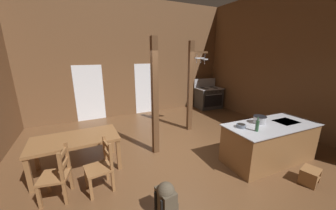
% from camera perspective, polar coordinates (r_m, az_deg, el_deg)
% --- Properties ---
extents(ground_plane, '(8.64, 8.31, 0.10)m').
position_cam_1_polar(ground_plane, '(4.79, 3.89, -15.67)').
color(ground_plane, brown).
extents(wall_back, '(8.64, 0.14, 4.46)m').
position_cam_1_polar(wall_back, '(7.67, -10.42, 13.71)').
color(wall_back, brown).
rests_on(wall_back, ground_plane).
extents(wall_right, '(0.14, 8.31, 4.46)m').
position_cam_1_polar(wall_right, '(7.02, 34.57, 11.19)').
color(wall_right, brown).
rests_on(wall_right, ground_plane).
extents(glazed_door_back_left, '(1.00, 0.01, 2.05)m').
position_cam_1_polar(glazed_door_back_left, '(7.44, -22.99, 3.35)').
color(glazed_door_back_left, white).
rests_on(glazed_door_back_left, ground_plane).
extents(glazed_panel_back_right, '(0.84, 0.01, 2.05)m').
position_cam_1_polar(glazed_panel_back_right, '(7.83, -7.08, 5.00)').
color(glazed_panel_back_right, white).
rests_on(glazed_panel_back_right, ground_plane).
extents(kitchen_island, '(2.19, 1.04, 0.90)m').
position_cam_1_polar(kitchen_island, '(4.95, 28.68, -10.09)').
color(kitchen_island, brown).
rests_on(kitchen_island, ground_plane).
extents(stove_range, '(1.18, 0.87, 1.32)m').
position_cam_1_polar(stove_range, '(8.77, 12.34, 2.25)').
color(stove_range, '#323232').
rests_on(stove_range, ground_plane).
extents(support_post_with_pot_rack, '(0.65, 0.24, 2.81)m').
position_cam_1_polar(support_post_with_pot_rack, '(5.89, 7.21, 6.50)').
color(support_post_with_pot_rack, brown).
rests_on(support_post_with_pot_rack, ground_plane).
extents(support_post_center, '(0.14, 0.14, 2.81)m').
position_cam_1_polar(support_post_center, '(4.41, -4.07, 2.03)').
color(support_post_center, brown).
rests_on(support_post_center, ground_plane).
extents(step_stool, '(0.42, 0.36, 0.30)m').
position_cam_1_polar(step_stool, '(4.69, 37.55, -16.70)').
color(step_stool, olive).
rests_on(step_stool, ground_plane).
extents(dining_table, '(1.72, 0.94, 0.74)m').
position_cam_1_polar(dining_table, '(4.40, -26.59, -10.07)').
color(dining_table, brown).
rests_on(dining_table, ground_plane).
extents(ladderback_chair_near_window, '(0.52, 0.52, 0.95)m').
position_cam_1_polar(ladderback_chair_near_window, '(3.83, -30.90, -18.01)').
color(ladderback_chair_near_window, olive).
rests_on(ladderback_chair_near_window, ground_plane).
extents(ladderback_chair_by_post, '(0.50, 0.50, 0.95)m').
position_cam_1_polar(ladderback_chair_by_post, '(3.74, -19.88, -17.40)').
color(ladderback_chair_by_post, olive).
rests_on(ladderback_chair_by_post, ground_plane).
extents(backpack, '(0.33, 0.34, 0.60)m').
position_cam_1_polar(backpack, '(3.12, -0.64, -27.05)').
color(backpack, '#4C4233').
rests_on(backpack, ground_plane).
extents(stockpot_on_counter, '(0.35, 0.28, 0.17)m').
position_cam_1_polar(stockpot_on_counter, '(4.71, 26.43, -4.05)').
color(stockpot_on_counter, '#A8AAB2').
rests_on(stockpot_on_counter, kitchen_island).
extents(mixing_bowl_on_counter, '(0.20, 0.20, 0.07)m').
position_cam_1_polar(mixing_bowl_on_counter, '(4.30, 21.56, -5.98)').
color(mixing_bowl_on_counter, slate).
rests_on(mixing_bowl_on_counter, kitchen_island).
extents(bottle_tall_on_counter, '(0.07, 0.07, 0.30)m').
position_cam_1_polar(bottle_tall_on_counter, '(4.19, 25.77, -5.77)').
color(bottle_tall_on_counter, '#2D5638').
rests_on(bottle_tall_on_counter, kitchen_island).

